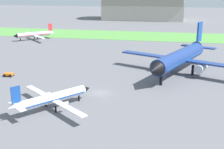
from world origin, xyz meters
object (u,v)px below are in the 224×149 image
(airplane_taxiing_turboprop, at_px, (34,34))
(airplane_midfield_jet, at_px, (181,57))
(baggage_cart_near_gate, at_px, (9,74))
(airplane_foreground_turboprop, at_px, (53,98))

(airplane_taxiing_turboprop, distance_m, airplane_midfield_jet, 76.01)
(airplane_taxiing_turboprop, bearing_deg, airplane_midfield_jet, 100.76)
(baggage_cart_near_gate, bearing_deg, airplane_midfield_jet, -167.37)
(airplane_taxiing_turboprop, height_order, airplane_midfield_jet, airplane_midfield_jet)
(airplane_taxiing_turboprop, relative_size, baggage_cart_near_gate, 6.92)
(airplane_taxiing_turboprop, xyz_separation_m, baggage_cart_near_gate, (18.39, -53.97, -1.89))
(airplane_taxiing_turboprop, relative_size, airplane_midfield_jet, 0.50)
(airplane_foreground_turboprop, bearing_deg, airplane_midfield_jet, -2.15)
(airplane_foreground_turboprop, bearing_deg, baggage_cart_near_gate, 85.65)
(airplane_taxiing_turboprop, height_order, baggage_cart_near_gate, airplane_taxiing_turboprop)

